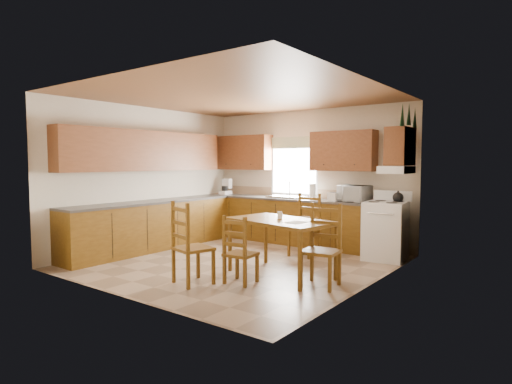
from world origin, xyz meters
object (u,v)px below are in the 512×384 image
Objects in this scene: stove at (385,231)px; chair_far_left at (304,225)px; dining_table at (281,247)px; chair_far_right at (321,246)px; microwave at (354,194)px; chair_near_right at (241,249)px; chair_near_left at (193,243)px.

chair_far_left is at bearing -161.05° from stove.
chair_far_right reaches higher than dining_table.
dining_table is 0.76m from chair_far_right.
microwave is 2.94m from chair_near_right.
chair_near_left reaches higher than chair_far_left.
microwave is at bearing 151.32° from stove.
chair_far_left is (-1.24, -0.58, 0.06)m from stove.
chair_far_right is (1.45, 0.90, -0.01)m from chair_near_left.
microwave is at bearing 96.53° from dining_table.
dining_table is 1.41× the size of chair_far_left.
chair_near_right is 0.85× the size of chair_far_left.
microwave is 0.47× the size of chair_far_left.
chair_far_left is (-0.39, 1.33, 0.13)m from dining_table.
chair_near_left reaches higher than dining_table.
chair_near_right is at bearing -159.29° from chair_far_right.
chair_far_left reaches higher than stove.
chair_far_right is (-0.12, -2.06, 0.06)m from stove.
chair_near_left is at bearing -123.84° from stove.
chair_near_left is 1.71m from chair_far_right.
chair_far_left is (-0.54, -0.87, -0.53)m from microwave.
microwave is (-0.70, 0.29, 0.59)m from stove.
chair_far_left is at bearing 116.88° from dining_table.
dining_table is 0.69m from chair_near_right.
chair_far_right is at bearing -1.42° from dining_table.
microwave is 0.33× the size of dining_table.
chair_far_right is (0.73, -0.16, 0.13)m from dining_table.
microwave is 0.47× the size of chair_far_right.
chair_near_left is (-0.87, -3.26, -0.52)m from microwave.
stove is at bearing 76.44° from dining_table.
microwave is at bearing -103.01° from chair_near_right.
chair_far_left and chair_far_right have the same top height.
chair_near_right reaches higher than dining_table.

